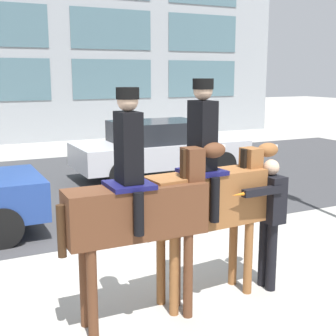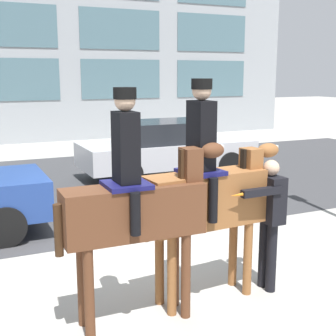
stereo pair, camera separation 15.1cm
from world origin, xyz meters
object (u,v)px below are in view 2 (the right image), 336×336
at_px(mounted_horse_companion, 207,193).
at_px(pedestrian_bystander, 269,214).
at_px(street_car_far_lane, 166,148).
at_px(mounted_horse_lead, 137,205).

xyz_separation_m(mounted_horse_companion, pedestrian_bystander, (0.83, -0.10, -0.35)).
height_order(mounted_horse_companion, street_car_far_lane, mounted_horse_companion).
height_order(pedestrian_bystander, street_car_far_lane, pedestrian_bystander).
bearing_deg(mounted_horse_companion, pedestrian_bystander, -11.26).
relative_size(mounted_horse_companion, pedestrian_bystander, 1.58).
relative_size(mounted_horse_lead, mounted_horse_companion, 0.97).
xyz_separation_m(mounted_horse_lead, pedestrian_bystander, (1.79, 0.04, -0.35)).
height_order(mounted_horse_companion, pedestrian_bystander, mounted_horse_companion).
xyz_separation_m(mounted_horse_lead, mounted_horse_companion, (0.96, 0.15, -0.01)).
xyz_separation_m(mounted_horse_companion, street_car_far_lane, (2.42, 6.57, -0.54)).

